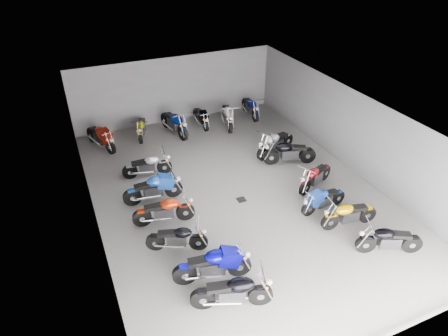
{
  "coord_description": "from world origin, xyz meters",
  "views": [
    {
      "loc": [
        -5.27,
        -10.94,
        8.71
      ],
      "look_at": [
        -0.34,
        0.29,
        1.0
      ],
      "focal_mm": 32.0,
      "sensor_mm": 36.0,
      "label": 1
    }
  ],
  "objects": [
    {
      "name": "motorcycle_back_e",
      "position": [
        2.05,
        5.3,
        0.55
      ],
      "size": [
        0.76,
        2.26,
        1.01
      ],
      "rotation": [
        0.0,
        0.0,
        2.87
      ],
      "color": "black",
      "rests_on": "ground"
    },
    {
      "name": "motorcycle_right_f",
      "position": [
        2.77,
        1.95,
        0.54
      ],
      "size": [
        2.15,
        0.91,
        0.98
      ],
      "rotation": [
        0.0,
        0.0,
        1.92
      ],
      "color": "black",
      "rests_on": "ground"
    },
    {
      "name": "ground",
      "position": [
        0.0,
        0.0,
        0.0
      ],
      "size": [
        14.0,
        14.0,
        0.0
      ],
      "primitive_type": "plane",
      "color": "gray",
      "rests_on": "ground"
    },
    {
      "name": "drain_grate",
      "position": [
        0.0,
        -0.5,
        0.01
      ],
      "size": [
        0.32,
        0.32,
        0.01
      ],
      "primitive_type": "cube",
      "color": "black",
      "rests_on": "ground"
    },
    {
      "name": "motorcycle_left_c",
      "position": [
        -2.9,
        -2.01,
        0.46
      ],
      "size": [
        1.8,
        0.88,
        0.84
      ],
      "rotation": [
        0.0,
        0.0,
        -1.98
      ],
      "color": "black",
      "rests_on": "ground"
    },
    {
      "name": "motorcycle_left_a",
      "position": [
        -2.24,
        -4.61,
        0.52
      ],
      "size": [
        2.1,
        0.85,
        0.96
      ],
      "rotation": [
        0.0,
        0.0,
        -1.9
      ],
      "color": "black",
      "rests_on": "ground"
    },
    {
      "name": "motorcycle_left_b",
      "position": [
        -2.35,
        -3.55,
        0.54
      ],
      "size": [
        2.23,
        0.65,
        0.99
      ],
      "rotation": [
        0.0,
        0.0,
        -1.78
      ],
      "color": "black",
      "rests_on": "ground"
    },
    {
      "name": "wall_right",
      "position": [
        5.0,
        0.0,
        1.6
      ],
      "size": [
        0.1,
        14.0,
        3.2
      ],
      "primitive_type": "cube",
      "color": "slate",
      "rests_on": "ground"
    },
    {
      "name": "wall_left",
      "position": [
        -5.0,
        0.0,
        1.6
      ],
      "size": [
        0.1,
        14.0,
        3.2
      ],
      "primitive_type": "cube",
      "color": "slate",
      "rests_on": "ground"
    },
    {
      "name": "motorcycle_right_b",
      "position": [
        2.59,
        -3.19,
        0.48
      ],
      "size": [
        2.0,
        0.47,
        0.88
      ],
      "rotation": [
        0.0,
        0.0,
        1.44
      ],
      "color": "black",
      "rests_on": "ground"
    },
    {
      "name": "motorcycle_left_f",
      "position": [
        -2.68,
        2.44,
        0.47
      ],
      "size": [
        1.94,
        0.47,
        0.86
      ],
      "rotation": [
        0.0,
        0.0,
        -1.71
      ],
      "color": "black",
      "rests_on": "ground"
    },
    {
      "name": "motorcycle_right_c",
      "position": [
        2.34,
        -2.15,
        0.45
      ],
      "size": [
        1.87,
        0.41,
        0.82
      ],
      "rotation": [
        0.0,
        0.0,
        1.67
      ],
      "color": "black",
      "rests_on": "ground"
    },
    {
      "name": "wall_back",
      "position": [
        0.0,
        7.0,
        1.6
      ],
      "size": [
        10.0,
        0.1,
        3.2
      ],
      "primitive_type": "cube",
      "color": "slate",
      "rests_on": "ground"
    },
    {
      "name": "motorcycle_left_e",
      "position": [
        -2.89,
        0.75,
        0.52
      ],
      "size": [
        2.16,
        0.45,
        0.95
      ],
      "rotation": [
        0.0,
        0.0,
        -1.63
      ],
      "color": "black",
      "rests_on": "ground"
    },
    {
      "name": "motorcycle_back_b",
      "position": [
        -2.08,
        5.83,
        0.47
      ],
      "size": [
        0.75,
        1.88,
        0.85
      ],
      "rotation": [
        0.0,
        0.0,
        2.81
      ],
      "color": "black",
      "rests_on": "ground"
    },
    {
      "name": "motorcycle_back_d",
      "position": [
        0.85,
        5.82,
        0.47
      ],
      "size": [
        0.38,
        1.94,
        0.85
      ],
      "rotation": [
        0.0,
        0.0,
        3.12
      ],
      "color": "black",
      "rests_on": "ground"
    },
    {
      "name": "motorcycle_left_d",
      "position": [
        -2.89,
        -0.6,
        0.5
      ],
      "size": [
        2.07,
        0.57,
        0.91
      ],
      "rotation": [
        0.0,
        0.0,
        -1.76
      ],
      "color": "black",
      "rests_on": "ground"
    },
    {
      "name": "motorcycle_right_a",
      "position": [
        2.91,
        -4.67,
        0.49
      ],
      "size": [
        1.91,
        0.93,
        0.89
      ],
      "rotation": [
        0.0,
        0.0,
        1.16
      ],
      "color": "black",
      "rests_on": "ground"
    },
    {
      "name": "motorcycle_back_f",
      "position": [
        3.57,
        5.85,
        0.5
      ],
      "size": [
        0.47,
        2.1,
        0.93
      ],
      "rotation": [
        0.0,
        0.0,
        3.04
      ],
      "color": "black",
      "rests_on": "ground"
    },
    {
      "name": "motorcycle_back_a",
      "position": [
        -3.99,
        5.5,
        0.54
      ],
      "size": [
        0.94,
        2.15,
        0.99
      ],
      "rotation": [
        0.0,
        0.0,
        3.51
      ],
      "color": "black",
      "rests_on": "ground"
    },
    {
      "name": "motorcycle_right_d",
      "position": [
        2.89,
        -0.86,
        0.48
      ],
      "size": [
        1.9,
        0.92,
        0.88
      ],
      "rotation": [
        0.0,
        0.0,
        1.98
      ],
      "color": "black",
      "rests_on": "ground"
    },
    {
      "name": "motorcycle_back_c",
      "position": [
        -0.61,
        5.5,
        0.57
      ],
      "size": [
        0.67,
        2.35,
        1.04
      ],
      "rotation": [
        0.0,
        0.0,
        3.34
      ],
      "color": "black",
      "rests_on": "ground"
    },
    {
      "name": "ceiling",
      "position": [
        0.0,
        0.0,
        3.22
      ],
      "size": [
        10.0,
        14.0,
        0.04
      ],
      "primitive_type": "cube",
      "color": "black",
      "rests_on": "wall_back"
    },
    {
      "name": "motorcycle_right_e",
      "position": [
        2.9,
        1.02,
        0.53
      ],
      "size": [
        2.13,
        0.83,
        0.97
      ],
      "rotation": [
        0.0,
        0.0,
        1.25
      ],
      "color": "black",
      "rests_on": "ground"
    }
  ]
}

